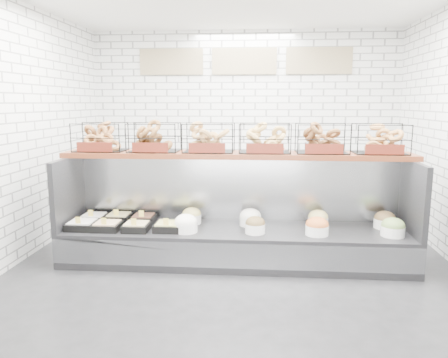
{
  "coord_description": "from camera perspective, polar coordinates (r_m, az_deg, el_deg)",
  "views": [
    {
      "loc": [
        0.27,
        -4.59,
        1.84
      ],
      "look_at": [
        -0.14,
        0.45,
        0.95
      ],
      "focal_mm": 35.0,
      "sensor_mm": 36.0,
      "label": 1
    }
  ],
  "objects": [
    {
      "name": "prep_counter",
      "position": [
        7.16,
        2.37,
        -1.07
      ],
      "size": [
        4.0,
        0.6,
        1.2
      ],
      "color": "#93969B",
      "rests_on": "ground"
    },
    {
      "name": "room_shell",
      "position": [
        5.2,
        1.75,
        12.37
      ],
      "size": [
        5.02,
        5.51,
        3.01
      ],
      "color": "silver",
      "rests_on": "ground"
    },
    {
      "name": "ground",
      "position": [
        4.95,
        1.26,
        -11.84
      ],
      "size": [
        5.5,
        5.5,
        0.0
      ],
      "primitive_type": "plane",
      "color": "black",
      "rests_on": "ground"
    },
    {
      "name": "display_case",
      "position": [
        5.16,
        1.46,
        -7.03
      ],
      "size": [
        4.0,
        0.9,
        1.2
      ],
      "color": "black",
      "rests_on": "ground"
    },
    {
      "name": "bagel_shelf",
      "position": [
        5.13,
        1.61,
        5.02
      ],
      "size": [
        4.1,
        0.5,
        0.4
      ],
      "color": "#532211",
      "rests_on": "display_case"
    }
  ]
}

